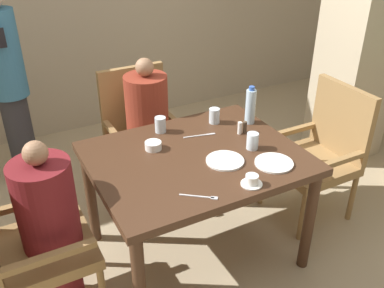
{
  "coord_description": "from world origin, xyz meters",
  "views": [
    {
      "loc": [
        -1.06,
        -1.95,
        2.11
      ],
      "look_at": [
        0.0,
        0.05,
        0.83
      ],
      "focal_mm": 40.0,
      "sensor_mm": 36.0,
      "label": 1
    }
  ],
  "objects_px": {
    "chair_left_side": "(23,241)",
    "bowl_small": "(153,146)",
    "diner_in_far_chair": "(148,129)",
    "glass_tall_near": "(252,141)",
    "plate_main_left": "(225,161)",
    "water_bottle": "(251,106)",
    "glass_tall_mid": "(214,116)",
    "chair_far_side": "(141,128)",
    "diner_in_left_chair": "(51,227)",
    "plate_main_right": "(274,163)",
    "standing_host": "(8,82)",
    "chair_right_side": "(322,149)",
    "teacup_with_saucer": "(252,181)",
    "glass_tall_far": "(160,125)"
  },
  "relations": [
    {
      "from": "water_bottle",
      "to": "glass_tall_far",
      "type": "relative_size",
      "value": 2.55
    },
    {
      "from": "chair_right_side",
      "to": "glass_tall_near",
      "type": "relative_size",
      "value": 9.53
    },
    {
      "from": "glass_tall_near",
      "to": "glass_tall_mid",
      "type": "distance_m",
      "value": 0.42
    },
    {
      "from": "chair_left_side",
      "to": "diner_in_far_chair",
      "type": "bearing_deg",
      "value": 36.39
    },
    {
      "from": "plate_main_left",
      "to": "glass_tall_far",
      "type": "relative_size",
      "value": 2.16
    },
    {
      "from": "chair_far_side",
      "to": "glass_tall_mid",
      "type": "distance_m",
      "value": 0.74
    },
    {
      "from": "bowl_small",
      "to": "glass_tall_mid",
      "type": "distance_m",
      "value": 0.54
    },
    {
      "from": "chair_left_side",
      "to": "glass_tall_near",
      "type": "xyz_separation_m",
      "value": [
        1.4,
        -0.09,
        0.3
      ]
    },
    {
      "from": "chair_far_side",
      "to": "glass_tall_far",
      "type": "xyz_separation_m",
      "value": [
        -0.07,
        -0.55,
        0.3
      ]
    },
    {
      "from": "plate_main_left",
      "to": "plate_main_right",
      "type": "distance_m",
      "value": 0.29
    },
    {
      "from": "chair_far_side",
      "to": "plate_main_right",
      "type": "bearing_deg",
      "value": -73.89
    },
    {
      "from": "diner_in_far_chair",
      "to": "glass_tall_near",
      "type": "relative_size",
      "value": 11.05
    },
    {
      "from": "chair_far_side",
      "to": "water_bottle",
      "type": "relative_size",
      "value": 3.74
    },
    {
      "from": "chair_right_side",
      "to": "water_bottle",
      "type": "relative_size",
      "value": 3.74
    },
    {
      "from": "diner_in_left_chair",
      "to": "standing_host",
      "type": "bearing_deg",
      "value": 88.58
    },
    {
      "from": "diner_in_far_chair",
      "to": "teacup_with_saucer",
      "type": "height_order",
      "value": "diner_in_far_chair"
    },
    {
      "from": "glass_tall_mid",
      "to": "plate_main_right",
      "type": "bearing_deg",
      "value": -86.64
    },
    {
      "from": "diner_in_left_chair",
      "to": "plate_main_right",
      "type": "xyz_separation_m",
      "value": [
        1.25,
        -0.3,
        0.22
      ]
    },
    {
      "from": "chair_left_side",
      "to": "bowl_small",
      "type": "distance_m",
      "value": 0.91
    },
    {
      "from": "chair_far_side",
      "to": "plate_main_right",
      "type": "relative_size",
      "value": 4.42
    },
    {
      "from": "diner_in_left_chair",
      "to": "glass_tall_near",
      "type": "bearing_deg",
      "value": -4.35
    },
    {
      "from": "water_bottle",
      "to": "glass_tall_near",
      "type": "distance_m",
      "value": 0.37
    },
    {
      "from": "chair_right_side",
      "to": "teacup_with_saucer",
      "type": "distance_m",
      "value": 1.06
    },
    {
      "from": "chair_left_side",
      "to": "glass_tall_mid",
      "type": "bearing_deg",
      "value": 13.3
    },
    {
      "from": "diner_in_far_chair",
      "to": "glass_tall_near",
      "type": "bearing_deg",
      "value": -68.32
    },
    {
      "from": "standing_host",
      "to": "plate_main_left",
      "type": "bearing_deg",
      "value": -59.08
    },
    {
      "from": "water_bottle",
      "to": "glass_tall_far",
      "type": "bearing_deg",
      "value": 164.74
    },
    {
      "from": "chair_left_side",
      "to": "bowl_small",
      "type": "relative_size",
      "value": 9.62
    },
    {
      "from": "plate_main_right",
      "to": "chair_far_side",
      "type": "bearing_deg",
      "value": 106.11
    },
    {
      "from": "standing_host",
      "to": "glass_tall_near",
      "type": "height_order",
      "value": "standing_host"
    },
    {
      "from": "diner_in_left_chair",
      "to": "plate_main_left",
      "type": "xyz_separation_m",
      "value": [
        1.01,
        -0.15,
        0.22
      ]
    },
    {
      "from": "diner_in_far_chair",
      "to": "water_bottle",
      "type": "height_order",
      "value": "diner_in_far_chair"
    },
    {
      "from": "teacup_with_saucer",
      "to": "bowl_small",
      "type": "xyz_separation_m",
      "value": [
        -0.32,
        0.6,
        -0.0
      ]
    },
    {
      "from": "plate_main_left",
      "to": "teacup_with_saucer",
      "type": "distance_m",
      "value": 0.27
    },
    {
      "from": "teacup_with_saucer",
      "to": "glass_tall_near",
      "type": "xyz_separation_m",
      "value": [
        0.23,
        0.32,
        0.03
      ]
    },
    {
      "from": "diner_in_far_chair",
      "to": "standing_host",
      "type": "xyz_separation_m",
      "value": [
        -0.86,
        0.71,
        0.3
      ]
    },
    {
      "from": "diner_in_far_chair",
      "to": "glass_tall_mid",
      "type": "xyz_separation_m",
      "value": [
        0.32,
        -0.45,
        0.23
      ]
    },
    {
      "from": "chair_left_side",
      "to": "water_bottle",
      "type": "relative_size",
      "value": 3.74
    },
    {
      "from": "plate_main_right",
      "to": "glass_tall_far",
      "type": "relative_size",
      "value": 2.16
    },
    {
      "from": "plate_main_left",
      "to": "water_bottle",
      "type": "xyz_separation_m",
      "value": [
        0.42,
        0.36,
        0.12
      ]
    },
    {
      "from": "plate_main_left",
      "to": "glass_tall_far",
      "type": "distance_m",
      "value": 0.55
    },
    {
      "from": "diner_in_left_chair",
      "to": "chair_far_side",
      "type": "relative_size",
      "value": 1.1
    },
    {
      "from": "glass_tall_far",
      "to": "chair_far_side",
      "type": "bearing_deg",
      "value": 83.16
    },
    {
      "from": "chair_far_side",
      "to": "bowl_small",
      "type": "height_order",
      "value": "chair_far_side"
    },
    {
      "from": "plate_main_left",
      "to": "teacup_with_saucer",
      "type": "relative_size",
      "value": 1.91
    },
    {
      "from": "plate_main_right",
      "to": "bowl_small",
      "type": "relative_size",
      "value": 2.18
    },
    {
      "from": "plate_main_left",
      "to": "glass_tall_near",
      "type": "xyz_separation_m",
      "value": [
        0.23,
        0.05,
        0.05
      ]
    },
    {
      "from": "diner_in_far_chair",
      "to": "plate_main_left",
      "type": "bearing_deg",
      "value": -82.84
    },
    {
      "from": "diner_in_far_chair",
      "to": "bowl_small",
      "type": "distance_m",
      "value": 0.65
    },
    {
      "from": "plate_main_right",
      "to": "standing_host",
      "type": "bearing_deg",
      "value": 124.24
    }
  ]
}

